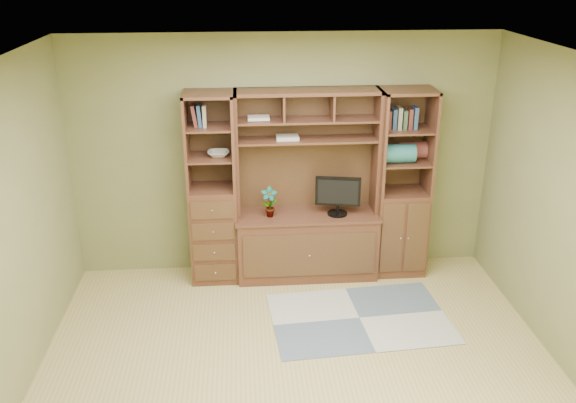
{
  "coord_description": "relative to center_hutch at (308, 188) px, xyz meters",
  "views": [
    {
      "loc": [
        -0.44,
        -4.22,
        3.31
      ],
      "look_at": [
        -0.01,
        1.2,
        1.1
      ],
      "focal_mm": 38.0,
      "sensor_mm": 36.0,
      "label": 1
    }
  ],
  "objects": [
    {
      "name": "center_hutch",
      "position": [
        0.0,
        0.0,
        0.0
      ],
      "size": [
        1.54,
        0.53,
        2.05
      ],
      "primitive_type": "cube",
      "color": "#512D1C",
      "rests_on": "ground"
    },
    {
      "name": "monitor",
      "position": [
        0.32,
        -0.03,
        -0.0
      ],
      "size": [
        0.51,
        0.3,
        0.58
      ],
      "primitive_type": "cube",
      "rotation": [
        0.0,
        0.0,
        -0.19
      ],
      "color": "black",
      "rests_on": "center_hutch"
    },
    {
      "name": "left_tower",
      "position": [
        -1.0,
        0.04,
        0.0
      ],
      "size": [
        0.5,
        0.45,
        2.05
      ],
      "primitive_type": "cube",
      "color": "#512D1C",
      "rests_on": "ground"
    },
    {
      "name": "right_tower",
      "position": [
        1.02,
        0.04,
        0.0
      ],
      "size": [
        0.55,
        0.45,
        2.05
      ],
      "primitive_type": "cube",
      "color": "#512D1C",
      "rests_on": "ground"
    },
    {
      "name": "rug",
      "position": [
        0.42,
        -0.93,
        -1.02
      ],
      "size": [
        1.78,
        1.26,
        0.01
      ],
      "primitive_type": "cube",
      "rotation": [
        0.0,
        0.0,
        0.08
      ],
      "color": "gray",
      "rests_on": "ground"
    },
    {
      "name": "orchid",
      "position": [
        -0.41,
        -0.03,
        -0.13
      ],
      "size": [
        0.17,
        0.12,
        0.33
      ],
      "primitive_type": "imported",
      "color": "#A54C37",
      "rests_on": "center_hutch"
    },
    {
      "name": "room",
      "position": [
        -0.24,
        -1.73,
        0.28
      ],
      "size": [
        4.6,
        4.1,
        2.64
      ],
      "color": "tan",
      "rests_on": "ground"
    },
    {
      "name": "bowl",
      "position": [
        -0.92,
        0.04,
        0.39
      ],
      "size": [
        0.22,
        0.22,
        0.05
      ],
      "primitive_type": "imported",
      "color": "beige",
      "rests_on": "left_tower"
    },
    {
      "name": "magazines",
      "position": [
        -0.21,
        0.09,
        0.53
      ],
      "size": [
        0.23,
        0.17,
        0.04
      ],
      "primitive_type": "cube",
      "color": "beige",
      "rests_on": "center_hutch"
    },
    {
      "name": "blanket_red",
      "position": [
        1.14,
        0.12,
        0.35
      ],
      "size": [
        0.32,
        0.18,
        0.18
      ],
      "primitive_type": "cube",
      "color": "brown",
      "rests_on": "right_tower"
    },
    {
      "name": "blanket_teal",
      "position": [
        0.94,
        -0.01,
        0.36
      ],
      "size": [
        0.34,
        0.2,
        0.2
      ],
      "primitive_type": "cube",
      "color": "#286A66",
      "rests_on": "right_tower"
    }
  ]
}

